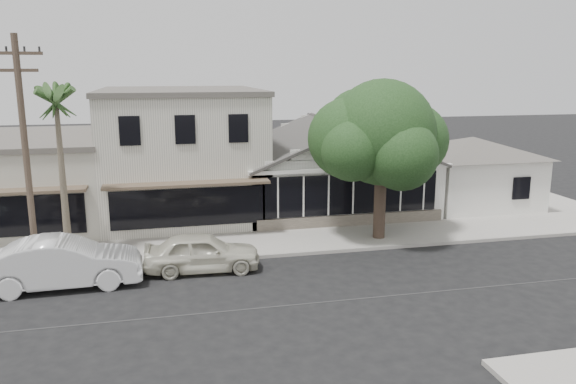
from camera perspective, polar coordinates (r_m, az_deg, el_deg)
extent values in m
plane|color=black|center=(19.18, 0.58, -11.41)|extent=(140.00, 140.00, 0.00)
cube|color=#9E9991|center=(25.33, -21.21, -6.12)|extent=(90.00, 3.50, 0.15)
cube|color=white|center=(31.56, 4.16, 0.91)|extent=(10.00, 8.00, 3.00)
cube|color=black|center=(27.74, 6.60, -0.20)|extent=(8.80, 0.10, 2.00)
cube|color=#60564C|center=(28.08, 6.53, -2.99)|extent=(9.60, 0.18, 0.70)
cube|color=white|center=(33.97, 18.02, 1.15)|extent=(6.00, 6.00, 3.00)
cube|color=silver|center=(30.92, -10.71, 3.78)|extent=(8.00, 10.00, 6.50)
cube|color=beige|center=(32.08, -26.89, 0.88)|extent=(10.00, 10.00, 4.20)
cylinder|color=brown|center=(23.04, -25.05, 3.12)|extent=(0.24, 0.24, 9.00)
cube|color=brown|center=(22.82, -25.93, 12.57)|extent=(1.80, 0.12, 0.12)
cube|color=brown|center=(22.82, -25.79, 11.07)|extent=(1.40, 0.12, 0.12)
imported|color=beige|center=(22.23, -8.74, -6.07)|extent=(4.56, 2.02, 1.53)
imported|color=white|center=(21.94, -21.86, -6.70)|extent=(5.57, 2.12, 1.81)
cylinder|color=#4F3B30|center=(26.00, 9.28, -1.79)|extent=(0.55, 0.55, 2.91)
sphere|color=#193314|center=(25.38, 9.56, 5.99)|extent=(4.73, 4.73, 4.73)
sphere|color=#193314|center=(26.59, 12.36, 5.17)|extent=(3.45, 3.45, 3.45)
sphere|color=#193314|center=(25.24, 6.15, 5.43)|extent=(3.64, 3.64, 3.64)
sphere|color=#193314|center=(24.39, 11.49, 3.73)|extent=(3.09, 3.09, 3.09)
sphere|color=#193314|center=(26.51, 7.28, 6.92)|extent=(3.27, 3.27, 3.27)
sphere|color=#193314|center=(26.92, 10.74, 7.66)|extent=(2.91, 2.91, 2.91)
sphere|color=#193314|center=(24.21, 6.56, 4.26)|extent=(2.73, 2.73, 2.73)
cone|color=#726651|center=(24.27, -21.87, 0.62)|extent=(0.33, 0.33, 6.34)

